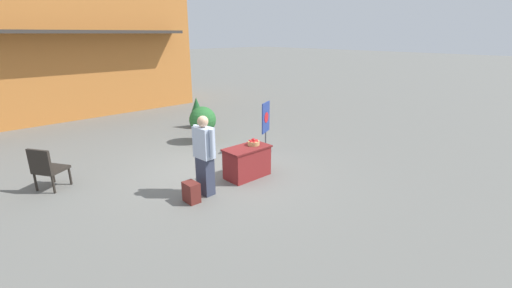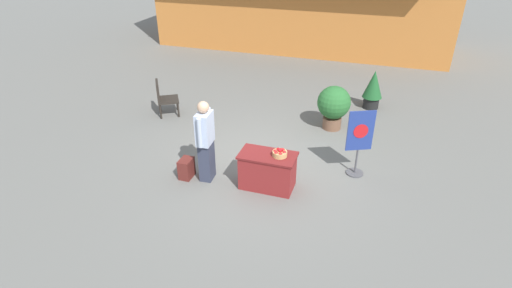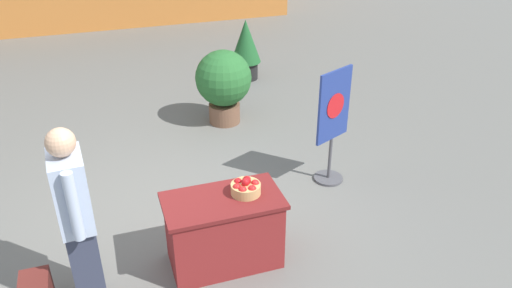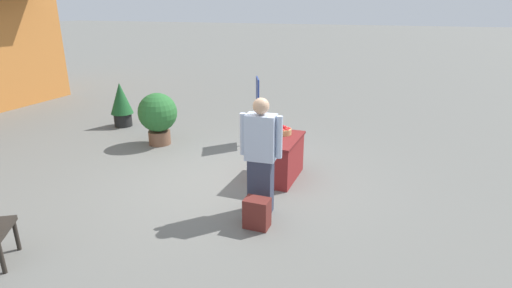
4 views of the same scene
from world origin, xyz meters
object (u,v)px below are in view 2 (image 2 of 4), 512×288
patio_chair (164,97)px  display_table (268,171)px  potted_plant_far_left (334,105)px  poster_board (359,141)px  person_visitor (205,141)px  potted_plant_near_left (373,88)px  backpack (186,168)px  apple_basket (280,153)px

patio_chair → display_table: bearing=-65.5°
potted_plant_far_left → patio_chair: bearing=-172.3°
display_table → poster_board: (1.62, 1.02, 0.41)m
person_visitor → potted_plant_near_left: person_visitor is taller
backpack → person_visitor: bearing=13.3°
display_table → apple_basket: bearing=5.5°
person_visitor → potted_plant_near_left: 5.59m
backpack → patio_chair: (-1.96, 2.60, 0.32)m
backpack → patio_chair: patio_chair is taller
backpack → poster_board: size_ratio=0.29×
person_visitor → backpack: person_visitor is taller
poster_board → potted_plant_near_left: 3.63m
display_table → patio_chair: patio_chair is taller
apple_basket → poster_board: 1.71m
potted_plant_near_left → potted_plant_far_left: potted_plant_far_left is taller
backpack → poster_board: bearing=20.2°
display_table → potted_plant_near_left: potted_plant_near_left is taller
person_visitor → patio_chair: person_visitor is taller
patio_chair → potted_plant_far_left: (4.47, 0.60, 0.12)m
display_table → backpack: display_table is taller
apple_basket → patio_chair: (-3.88, 2.39, -0.27)m
backpack → potted_plant_far_left: (2.51, 3.21, 0.44)m
patio_chair → potted_plant_near_left: (5.33, 2.24, 0.07)m
person_visitor → potted_plant_far_left: person_visitor is taller
display_table → potted_plant_far_left: potted_plant_far_left is taller
person_visitor → patio_chair: (-2.39, 2.50, -0.34)m
potted_plant_far_left → display_table: bearing=-105.3°
backpack → apple_basket: bearing=6.5°
backpack → display_table: bearing=6.6°
patio_chair → potted_plant_near_left: bearing=-9.2°
display_table → person_visitor: person_visitor is taller
apple_basket → person_visitor: 1.49m
backpack → poster_board: poster_board is taller
display_table → potted_plant_near_left: 4.95m
backpack → patio_chair: size_ratio=0.43×
display_table → backpack: bearing=-173.4°
display_table → potted_plant_near_left: size_ratio=1.01×
poster_board → patio_chair: poster_board is taller
backpack → potted_plant_far_left: bearing=52.0°
poster_board → potted_plant_far_left: poster_board is taller
apple_basket → person_visitor: bearing=-175.5°
poster_board → potted_plant_far_left: size_ratio=1.28×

